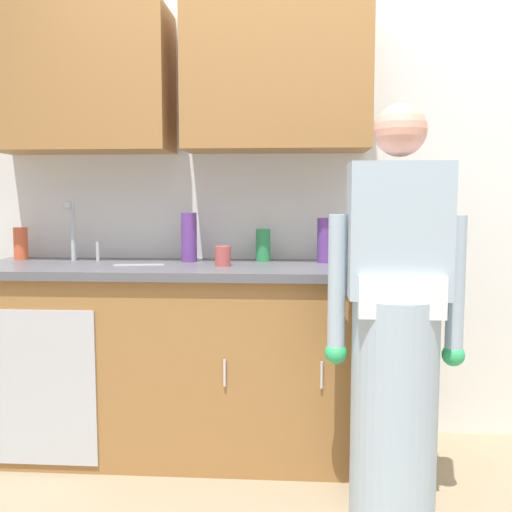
# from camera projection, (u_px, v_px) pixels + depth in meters

# --- Properties ---
(kitchen_wall_with_uppers) EXTENTS (4.80, 0.44, 2.70)m
(kitchen_wall_with_uppers) POSITION_uv_depth(u_px,v_px,m) (262.00, 158.00, 3.04)
(kitchen_wall_with_uppers) COLOR silver
(kitchen_wall_with_uppers) RESTS_ON ground
(counter_cabinet) EXTENTS (1.90, 0.62, 0.90)m
(counter_cabinet) POSITION_uv_depth(u_px,v_px,m) (175.00, 362.00, 2.88)
(counter_cabinet) COLOR #9E6B38
(counter_cabinet) RESTS_ON ground
(countertop) EXTENTS (1.96, 0.66, 0.04)m
(countertop) POSITION_uv_depth(u_px,v_px,m) (174.00, 269.00, 2.83)
(countertop) COLOR #595960
(countertop) RESTS_ON counter_cabinet
(sink) EXTENTS (0.50, 0.36, 0.35)m
(sink) POSITION_uv_depth(u_px,v_px,m) (71.00, 266.00, 2.88)
(sink) COLOR #B7BABF
(sink) RESTS_ON counter_cabinet
(person_at_sink) EXTENTS (0.55, 0.34, 1.62)m
(person_at_sink) POSITION_uv_depth(u_px,v_px,m) (395.00, 345.00, 2.26)
(person_at_sink) COLOR white
(person_at_sink) RESTS_ON ground
(bottle_dish_liquid) EXTENTS (0.08, 0.08, 0.23)m
(bottle_dish_liquid) POSITION_uv_depth(u_px,v_px,m) (325.00, 240.00, 2.92)
(bottle_dish_liquid) COLOR #66388C
(bottle_dish_liquid) RESTS_ON countertop
(bottle_soap) EXTENTS (0.08, 0.08, 0.17)m
(bottle_soap) POSITION_uv_depth(u_px,v_px,m) (263.00, 245.00, 2.98)
(bottle_soap) COLOR #2D8C4C
(bottle_soap) RESTS_ON countertop
(bottle_water_short) EXTENTS (0.08, 0.08, 0.25)m
(bottle_water_short) POSITION_uv_depth(u_px,v_px,m) (189.00, 237.00, 2.95)
(bottle_water_short) COLOR #66388C
(bottle_water_short) RESTS_ON countertop
(bottle_water_tall) EXTENTS (0.07, 0.07, 0.17)m
(bottle_water_tall) POSITION_uv_depth(u_px,v_px,m) (21.00, 243.00, 3.07)
(bottle_water_tall) COLOR #E05933
(bottle_water_tall) RESTS_ON countertop
(cup_by_sink) EXTENTS (0.08, 0.08, 0.10)m
(cup_by_sink) POSITION_uv_depth(u_px,v_px,m) (223.00, 256.00, 2.77)
(cup_by_sink) COLOR #B24C47
(cup_by_sink) RESTS_ON countertop
(knife_on_counter) EXTENTS (0.24, 0.06, 0.01)m
(knife_on_counter) POSITION_uv_depth(u_px,v_px,m) (139.00, 265.00, 2.80)
(knife_on_counter) COLOR silver
(knife_on_counter) RESTS_ON countertop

